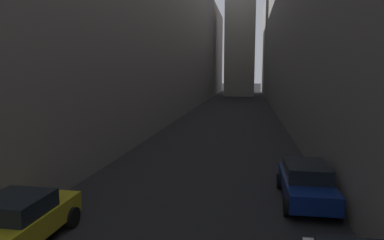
{
  "coord_description": "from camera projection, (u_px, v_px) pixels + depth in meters",
  "views": [
    {
      "loc": [
        2.1,
        4.07,
        5.01
      ],
      "look_at": [
        0.0,
        16.85,
        3.25
      ],
      "focal_mm": 32.21,
      "sensor_mm": 36.0,
      "label": 1
    }
  ],
  "objects": [
    {
      "name": "ground_plane",
      "position": [
        231.0,
        113.0,
        43.97
      ],
      "size": [
        264.0,
        264.0,
        0.0
      ],
      "primitive_type": "plane",
      "color": "black"
    },
    {
      "name": "parked_car_left_second",
      "position": [
        19.0,
        220.0,
        9.97
      ],
      "size": [
        2.01,
        4.04,
        1.53
      ],
      "rotation": [
        0.0,
        0.0,
        1.57
      ],
      "color": "#A59919",
      "rests_on": "ground"
    },
    {
      "name": "building_block_right",
      "position": [
        334.0,
        24.0,
        42.46
      ],
      "size": [
        13.61,
        108.0,
        22.15
      ],
      "primitive_type": "cube",
      "color": "slate",
      "rests_on": "ground"
    },
    {
      "name": "parked_car_right_third",
      "position": [
        306.0,
        182.0,
        13.45
      ],
      "size": [
        1.96,
        4.42,
        1.53
      ],
      "rotation": [
        0.0,
        0.0,
        1.57
      ],
      "color": "navy",
      "rests_on": "ground"
    },
    {
      "name": "building_block_left",
      "position": [
        141.0,
        35.0,
        46.55
      ],
      "size": [
        13.94,
        108.0,
        20.45
      ],
      "primitive_type": "cube",
      "color": "slate",
      "rests_on": "ground"
    }
  ]
}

